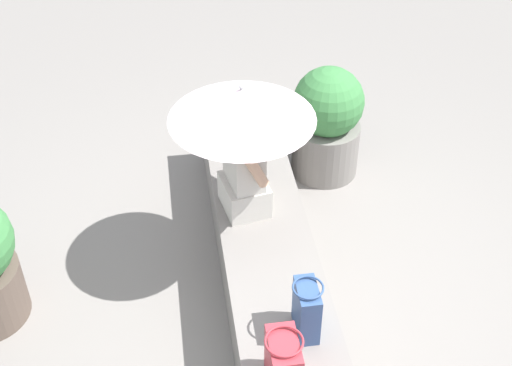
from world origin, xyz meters
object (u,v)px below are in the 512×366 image
Objects in this scene: parasol at (242,104)px; tote_bag_canvas at (307,309)px; handbag_black at (283,363)px; planter_far at (327,122)px; person_seated at (244,161)px; magazine at (237,142)px.

tote_bag_canvas is at bearing 11.11° from parasol.
handbag_black is 0.38× the size of planter_far.
person_seated is 1.45m from handbag_black.
magazine is (-1.85, -0.15, -0.17)m from tote_bag_canvas.
person_seated is 0.91× the size of parasol.
parasol is 1.16m from magazine.
parasol reaches higher than person_seated.
tote_bag_canvas is (1.06, 0.21, -0.68)m from parasol.
magazine is at bearing -78.59° from planter_far.
parasol is 1.49m from planter_far.
tote_bag_canvas is at bearing 1.04° from magazine.
parasol is 2.77× the size of handbag_black.
tote_bag_canvas is at bearing -16.45° from planter_far.
handbag_black is at bearing 0.77° from parasol.
person_seated is 0.84m from magazine.
parasol is 1.04× the size of planter_far.
planter_far is at bearing 138.91° from person_seated.
planter_far is at bearing 161.51° from handbag_black.
planter_far is (-0.90, 0.78, -0.37)m from person_seated.
planter_far is (-2.00, 0.59, -0.15)m from tote_bag_canvas.
person_seated is 0.46m from parasol.
person_seated reaches higher than handbag_black.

